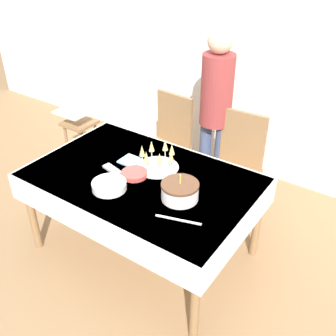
% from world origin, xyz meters
% --- Properties ---
extents(ground_plane, '(12.00, 12.00, 0.00)m').
position_xyz_m(ground_plane, '(0.00, 0.00, 0.00)').
color(ground_plane, '#93704C').
extents(wall_back, '(8.00, 0.05, 2.70)m').
position_xyz_m(wall_back, '(0.00, 1.67, 1.35)').
color(wall_back, silver).
rests_on(wall_back, ground_plane).
extents(dining_table, '(1.67, 1.09, 0.73)m').
position_xyz_m(dining_table, '(0.00, 0.00, 0.63)').
color(dining_table, white).
rests_on(dining_table, ground_plane).
extents(dining_chair_far_left, '(0.46, 0.46, 0.97)m').
position_xyz_m(dining_chair_far_left, '(-0.36, 0.86, 0.54)').
color(dining_chair_far_left, olive).
rests_on(dining_chair_far_left, ground_plane).
extents(dining_chair_far_right, '(0.44, 0.44, 0.97)m').
position_xyz_m(dining_chair_far_right, '(0.36, 0.86, 0.54)').
color(dining_chair_far_right, olive).
rests_on(dining_chair_far_right, ground_plane).
extents(birthday_cake, '(0.26, 0.26, 0.19)m').
position_xyz_m(birthday_cake, '(0.38, -0.07, 0.79)').
color(birthday_cake, white).
rests_on(birthday_cake, dining_table).
extents(champagne_tray, '(0.32, 0.32, 0.18)m').
position_xyz_m(champagne_tray, '(0.03, 0.17, 0.82)').
color(champagne_tray, silver).
rests_on(champagne_tray, dining_table).
extents(plate_stack_main, '(0.24, 0.24, 0.06)m').
position_xyz_m(plate_stack_main, '(-0.09, -0.25, 0.76)').
color(plate_stack_main, white).
rests_on(plate_stack_main, dining_table).
extents(plate_stack_dessert, '(0.19, 0.19, 0.03)m').
position_xyz_m(plate_stack_dessert, '(-0.05, -0.02, 0.75)').
color(plate_stack_dessert, '#CC4C47').
rests_on(plate_stack_dessert, dining_table).
extents(cake_knife, '(0.29, 0.10, 0.00)m').
position_xyz_m(cake_knife, '(0.49, -0.26, 0.73)').
color(cake_knife, silver).
rests_on(cake_knife, dining_table).
extents(fork_pile, '(0.18, 0.10, 0.02)m').
position_xyz_m(fork_pile, '(-0.23, -0.06, 0.74)').
color(fork_pile, silver).
rests_on(fork_pile, dining_table).
extents(napkin_pile, '(0.15, 0.15, 0.01)m').
position_xyz_m(napkin_pile, '(-0.20, 0.12, 0.74)').
color(napkin_pile, '#8CC6E0').
rests_on(napkin_pile, dining_table).
extents(person_standing, '(0.28, 0.28, 1.61)m').
position_xyz_m(person_standing, '(0.06, 1.00, 0.97)').
color(person_standing, '#3F4C72').
rests_on(person_standing, ground_plane).
extents(high_chair, '(0.33, 0.35, 0.71)m').
position_xyz_m(high_chair, '(-1.31, 0.62, 0.48)').
color(high_chair, olive).
rests_on(high_chair, ground_plane).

